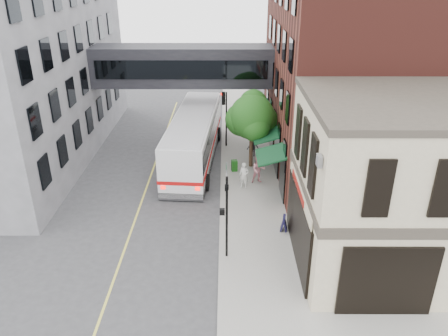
{
  "coord_description": "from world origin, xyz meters",
  "views": [
    {
      "loc": [
        0.33,
        -16.35,
        13.65
      ],
      "look_at": [
        0.25,
        5.37,
        3.53
      ],
      "focal_mm": 35.0,
      "sensor_mm": 36.0,
      "label": 1
    }
  ],
  "objects_px": {
    "sandwich_board": "(284,223)",
    "bus": "(194,136)",
    "pedestrian_b": "(258,170)",
    "newspaper_box": "(234,166)",
    "pedestrian_c": "(253,147)",
    "pedestrian_a": "(244,175)"
  },
  "relations": [
    {
      "from": "newspaper_box",
      "to": "sandwich_board",
      "type": "xyz_separation_m",
      "value": [
        2.62,
        -7.78,
        0.05
      ]
    },
    {
      "from": "sandwich_board",
      "to": "pedestrian_a",
      "type": "bearing_deg",
      "value": 121.77
    },
    {
      "from": "pedestrian_c",
      "to": "newspaper_box",
      "type": "height_order",
      "value": "pedestrian_c"
    },
    {
      "from": "pedestrian_c",
      "to": "sandwich_board",
      "type": "relative_size",
      "value": 1.64
    },
    {
      "from": "pedestrian_c",
      "to": "newspaper_box",
      "type": "distance_m",
      "value": 3.08
    },
    {
      "from": "bus",
      "to": "newspaper_box",
      "type": "bearing_deg",
      "value": -35.95
    },
    {
      "from": "bus",
      "to": "pedestrian_b",
      "type": "xyz_separation_m",
      "value": [
        4.59,
        -4.02,
        -0.88
      ]
    },
    {
      "from": "bus",
      "to": "pedestrian_b",
      "type": "distance_m",
      "value": 6.17
    },
    {
      "from": "pedestrian_a",
      "to": "pedestrian_c",
      "type": "distance_m",
      "value": 5.36
    },
    {
      "from": "pedestrian_c",
      "to": "newspaper_box",
      "type": "bearing_deg",
      "value": -109.09
    },
    {
      "from": "pedestrian_c",
      "to": "sandwich_board",
      "type": "height_order",
      "value": "pedestrian_c"
    },
    {
      "from": "bus",
      "to": "newspaper_box",
      "type": "distance_m",
      "value": 3.97
    },
    {
      "from": "newspaper_box",
      "to": "sandwich_board",
      "type": "relative_size",
      "value": 0.9
    },
    {
      "from": "bus",
      "to": "pedestrian_c",
      "type": "bearing_deg",
      "value": 6.31
    },
    {
      "from": "pedestrian_c",
      "to": "sandwich_board",
      "type": "distance_m",
      "value": 10.51
    },
    {
      "from": "pedestrian_b",
      "to": "sandwich_board",
      "type": "distance_m",
      "value": 6.04
    },
    {
      "from": "pedestrian_b",
      "to": "newspaper_box",
      "type": "height_order",
      "value": "pedestrian_b"
    },
    {
      "from": "sandwich_board",
      "to": "bus",
      "type": "bearing_deg",
      "value": 129.7
    },
    {
      "from": "bus",
      "to": "pedestrian_b",
      "type": "height_order",
      "value": "bus"
    },
    {
      "from": "pedestrian_a",
      "to": "sandwich_board",
      "type": "distance_m",
      "value": 5.58
    },
    {
      "from": "pedestrian_a",
      "to": "pedestrian_b",
      "type": "height_order",
      "value": "pedestrian_b"
    },
    {
      "from": "pedestrian_b",
      "to": "pedestrian_a",
      "type": "bearing_deg",
      "value": -151.12
    }
  ]
}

